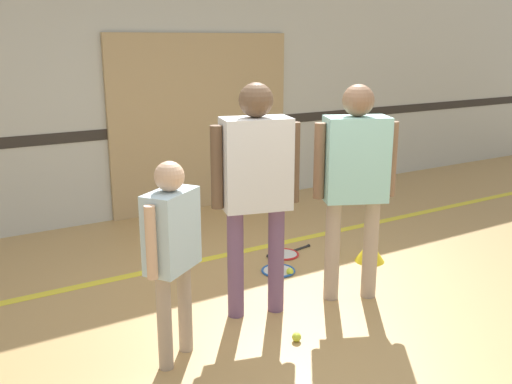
# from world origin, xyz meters

# --- Properties ---
(ground_plane) EXTENTS (16.00, 16.00, 0.00)m
(ground_plane) POSITION_xyz_m (0.00, 0.00, 0.00)
(ground_plane) COLOR tan
(wall_back) EXTENTS (16.00, 0.07, 3.20)m
(wall_back) POSITION_xyz_m (0.00, 3.16, 1.60)
(wall_back) COLOR beige
(wall_back) RESTS_ON ground_plane
(wall_panel) EXTENTS (2.37, 0.05, 2.14)m
(wall_panel) POSITION_xyz_m (0.81, 3.10, 1.07)
(wall_panel) COLOR tan
(wall_panel) RESTS_ON ground_plane
(floor_stripe) EXTENTS (14.40, 0.10, 0.01)m
(floor_stripe) POSITION_xyz_m (0.00, 1.44, 0.00)
(floor_stripe) COLOR yellow
(floor_stripe) RESTS_ON ground_plane
(person_instructor) EXTENTS (0.66, 0.39, 1.78)m
(person_instructor) POSITION_xyz_m (-0.15, 0.25, 1.10)
(person_instructor) COLOR #6B4C70
(person_instructor) RESTS_ON ground_plane
(person_student_left) EXTENTS (0.44, 0.38, 1.35)m
(person_student_left) POSITION_xyz_m (-0.95, -0.05, 0.84)
(person_student_left) COLOR tan
(person_student_left) RESTS_ON ground_plane
(person_student_right) EXTENTS (0.61, 0.45, 1.74)m
(person_student_right) POSITION_xyz_m (0.66, 0.08, 1.08)
(person_student_right) COLOR tan
(person_student_right) RESTS_ON ground_plane
(racket_spare_on_floor) EXTENTS (0.40, 0.57, 0.03)m
(racket_spare_on_floor) POSITION_xyz_m (0.45, 0.85, 0.01)
(racket_spare_on_floor) COLOR blue
(racket_spare_on_floor) RESTS_ON ground_plane
(racket_second_spare) EXTENTS (0.55, 0.36, 0.03)m
(racket_second_spare) POSITION_xyz_m (0.74, 1.15, 0.01)
(racket_second_spare) COLOR red
(racket_second_spare) RESTS_ON ground_plane
(tennis_ball_near_instructor) EXTENTS (0.07, 0.07, 0.07)m
(tennis_ball_near_instructor) POSITION_xyz_m (-0.13, -0.28, 0.03)
(tennis_ball_near_instructor) COLOR #CCE038
(tennis_ball_near_instructor) RESTS_ON ground_plane
(tennis_ball_by_spare_racket) EXTENTS (0.07, 0.07, 0.07)m
(tennis_ball_by_spare_racket) POSITION_xyz_m (0.50, 0.71, 0.03)
(tennis_ball_by_spare_racket) COLOR #CCE038
(tennis_ball_by_spare_racket) RESTS_ON ground_plane
(tennis_ball_stray_left) EXTENTS (0.07, 0.07, 0.07)m
(tennis_ball_stray_left) POSITION_xyz_m (1.19, 0.92, 0.03)
(tennis_ball_stray_left) COLOR #CCE038
(tennis_ball_stray_left) RESTS_ON ground_plane
(training_cone) EXTENTS (0.29, 0.29, 0.21)m
(training_cone) POSITION_xyz_m (1.34, 0.59, 0.11)
(training_cone) COLOR yellow
(training_cone) RESTS_ON ground_plane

